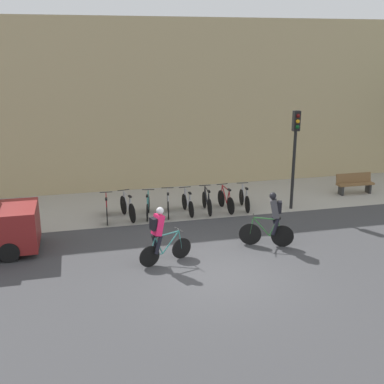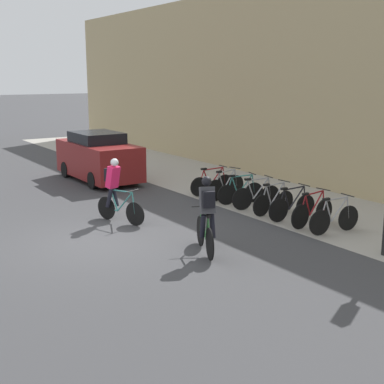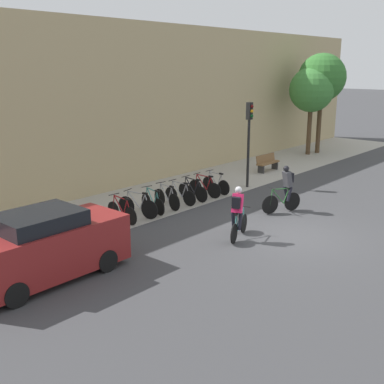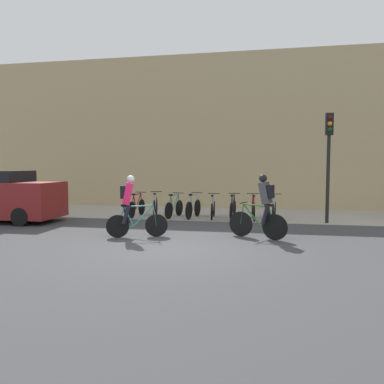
{
  "view_description": "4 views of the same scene",
  "coord_description": "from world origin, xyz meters",
  "px_view_note": "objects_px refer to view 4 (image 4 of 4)",
  "views": [
    {
      "loc": [
        -3.68,
        -11.74,
        6.15
      ],
      "look_at": [
        0.19,
        4.11,
        1.21
      ],
      "focal_mm": 45.0,
      "sensor_mm": 36.0,
      "label": 1
    },
    {
      "loc": [
        11.58,
        -5.05,
        3.98
      ],
      "look_at": [
        0.69,
        2.19,
        1.1
      ],
      "focal_mm": 50.0,
      "sensor_mm": 36.0,
      "label": 2
    },
    {
      "loc": [
        -13.38,
        -7.47,
        5.44
      ],
      "look_at": [
        -0.48,
        3.95,
        0.89
      ],
      "focal_mm": 45.0,
      "sensor_mm": 36.0,
      "label": 3
    },
    {
      "loc": [
        2.16,
        -8.91,
        2.05
      ],
      "look_at": [
        -0.23,
        3.82,
        1.12
      ],
      "focal_mm": 35.0,
      "sensor_mm": 36.0,
      "label": 4
    }
  ],
  "objects_px": {
    "parked_bike_1": "(155,206)",
    "parked_bike_0": "(137,207)",
    "cyclist_pink": "(130,204)",
    "parked_bike_5": "(233,209)",
    "parked_bike_7": "(274,210)",
    "cyclist_grey": "(263,205)",
    "parked_bike_6": "(253,209)",
    "parked_bike_3": "(193,208)",
    "parked_bike_4": "(213,208)",
    "traffic_light_pole": "(329,148)",
    "parked_bike_2": "(174,208)",
    "parked_car": "(1,197)"
  },
  "relations": [
    {
      "from": "parked_bike_0",
      "to": "parked_bike_1",
      "type": "distance_m",
      "value": 0.77
    },
    {
      "from": "cyclist_grey",
      "to": "parked_bike_2",
      "type": "relative_size",
      "value": 1.15
    },
    {
      "from": "parked_bike_0",
      "to": "parked_bike_5",
      "type": "height_order",
      "value": "parked_bike_5"
    },
    {
      "from": "parked_bike_5",
      "to": "parked_bike_1",
      "type": "bearing_deg",
      "value": 180.0
    },
    {
      "from": "cyclist_grey",
      "to": "parked_bike_6",
      "type": "relative_size",
      "value": 1.09
    },
    {
      "from": "parked_bike_1",
      "to": "parked_bike_2",
      "type": "distance_m",
      "value": 0.76
    },
    {
      "from": "parked_bike_3",
      "to": "parked_bike_4",
      "type": "distance_m",
      "value": 0.77
    },
    {
      "from": "cyclist_grey",
      "to": "parked_car",
      "type": "bearing_deg",
      "value": 170.62
    },
    {
      "from": "cyclist_pink",
      "to": "parked_bike_0",
      "type": "distance_m",
      "value": 4.4
    },
    {
      "from": "cyclist_grey",
      "to": "parked_bike_0",
      "type": "relative_size",
      "value": 1.07
    },
    {
      "from": "parked_bike_7",
      "to": "traffic_light_pole",
      "type": "xyz_separation_m",
      "value": [
        1.82,
        -0.4,
        2.26
      ]
    },
    {
      "from": "parked_bike_3",
      "to": "parked_car",
      "type": "xyz_separation_m",
      "value": [
        -6.72,
        -2.16,
        0.49
      ]
    },
    {
      "from": "parked_bike_2",
      "to": "traffic_light_pole",
      "type": "height_order",
      "value": "traffic_light_pole"
    },
    {
      "from": "parked_bike_2",
      "to": "parked_bike_6",
      "type": "distance_m",
      "value": 3.07
    },
    {
      "from": "parked_bike_0",
      "to": "parked_bike_2",
      "type": "relative_size",
      "value": 1.07
    },
    {
      "from": "parked_bike_3",
      "to": "parked_bike_1",
      "type": "bearing_deg",
      "value": -179.99
    },
    {
      "from": "cyclist_grey",
      "to": "parked_bike_4",
      "type": "xyz_separation_m",
      "value": [
        -1.88,
        3.71,
        -0.56
      ]
    },
    {
      "from": "parked_bike_0",
      "to": "parked_bike_7",
      "type": "xyz_separation_m",
      "value": [
        5.36,
        0.0,
        0.0
      ]
    },
    {
      "from": "parked_bike_1",
      "to": "parked_bike_6",
      "type": "height_order",
      "value": "parked_bike_1"
    },
    {
      "from": "parked_bike_4",
      "to": "parked_bike_7",
      "type": "relative_size",
      "value": 0.99
    },
    {
      "from": "parked_bike_1",
      "to": "parked_bike_7",
      "type": "xyz_separation_m",
      "value": [
        4.6,
        0.0,
        -0.02
      ]
    },
    {
      "from": "cyclist_pink",
      "to": "traffic_light_pole",
      "type": "distance_m",
      "value": 7.24
    },
    {
      "from": "parked_bike_0",
      "to": "parked_bike_1",
      "type": "xyz_separation_m",
      "value": [
        0.77,
        0.0,
        0.02
      ]
    },
    {
      "from": "parked_bike_0",
      "to": "parked_bike_6",
      "type": "relative_size",
      "value": 1.02
    },
    {
      "from": "parked_bike_0",
      "to": "parked_car",
      "type": "xyz_separation_m",
      "value": [
        -4.42,
        -2.16,
        0.5
      ]
    },
    {
      "from": "parked_car",
      "to": "parked_bike_0",
      "type": "bearing_deg",
      "value": 25.99
    },
    {
      "from": "parked_bike_3",
      "to": "parked_bike_5",
      "type": "distance_m",
      "value": 1.53
    },
    {
      "from": "parked_bike_7",
      "to": "traffic_light_pole",
      "type": "bearing_deg",
      "value": -12.46
    },
    {
      "from": "parked_bike_1",
      "to": "parked_bike_4",
      "type": "xyz_separation_m",
      "value": [
        2.3,
        -0.0,
        -0.03
      ]
    },
    {
      "from": "cyclist_pink",
      "to": "parked_bike_3",
      "type": "height_order",
      "value": "cyclist_pink"
    },
    {
      "from": "traffic_light_pole",
      "to": "parked_bike_3",
      "type": "bearing_deg",
      "value": 175.29
    },
    {
      "from": "parked_bike_2",
      "to": "parked_car",
      "type": "bearing_deg",
      "value": -160.08
    },
    {
      "from": "parked_bike_3",
      "to": "parked_bike_7",
      "type": "height_order",
      "value": "parked_bike_3"
    },
    {
      "from": "parked_bike_4",
      "to": "traffic_light_pole",
      "type": "xyz_separation_m",
      "value": [
        4.12,
        -0.4,
        2.27
      ]
    },
    {
      "from": "parked_bike_1",
      "to": "parked_car",
      "type": "height_order",
      "value": "parked_car"
    },
    {
      "from": "parked_bike_7",
      "to": "parked_bike_6",
      "type": "bearing_deg",
      "value": -179.99
    },
    {
      "from": "parked_bike_3",
      "to": "parked_bike_7",
      "type": "xyz_separation_m",
      "value": [
        3.07,
        -0.0,
        -0.01
      ]
    },
    {
      "from": "parked_bike_3",
      "to": "parked_bike_4",
      "type": "height_order",
      "value": "parked_bike_3"
    },
    {
      "from": "parked_bike_0",
      "to": "parked_bike_5",
      "type": "xyz_separation_m",
      "value": [
        3.83,
        0.0,
        0.0
      ]
    },
    {
      "from": "parked_bike_0",
      "to": "parked_car",
      "type": "bearing_deg",
      "value": -154.01
    },
    {
      "from": "cyclist_pink",
      "to": "parked_bike_1",
      "type": "bearing_deg",
      "value": 96.67
    },
    {
      "from": "cyclist_grey",
      "to": "cyclist_pink",
      "type": "bearing_deg",
      "value": -172.67
    },
    {
      "from": "parked_bike_6",
      "to": "parked_bike_1",
      "type": "bearing_deg",
      "value": 180.0
    },
    {
      "from": "parked_bike_5",
      "to": "parked_bike_7",
      "type": "height_order",
      "value": "parked_bike_5"
    },
    {
      "from": "parked_bike_7",
      "to": "parked_bike_3",
      "type": "bearing_deg",
      "value": 180.0
    },
    {
      "from": "parked_bike_1",
      "to": "parked_bike_0",
      "type": "bearing_deg",
      "value": -179.93
    },
    {
      "from": "cyclist_pink",
      "to": "parked_bike_3",
      "type": "distance_m",
      "value": 4.34
    },
    {
      "from": "parked_bike_5",
      "to": "traffic_light_pole",
      "type": "height_order",
      "value": "traffic_light_pole"
    },
    {
      "from": "parked_bike_0",
      "to": "parked_bike_1",
      "type": "bearing_deg",
      "value": 0.07
    },
    {
      "from": "cyclist_pink",
      "to": "parked_bike_5",
      "type": "distance_m",
      "value": 4.94
    }
  ]
}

